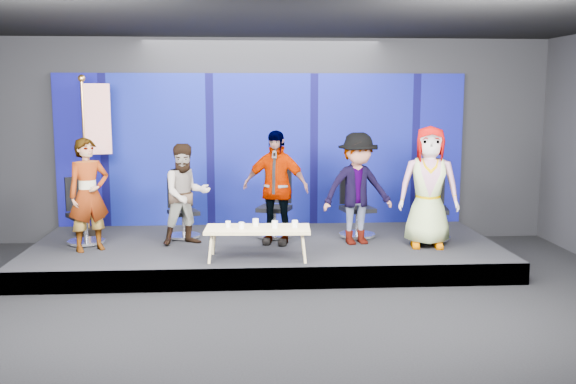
% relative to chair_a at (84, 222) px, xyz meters
% --- Properties ---
extents(ground, '(10.00, 10.00, 0.00)m').
position_rel_chair_a_xyz_m(ground, '(2.74, -2.61, -0.63)').
color(ground, black).
rests_on(ground, ground).
extents(room_walls, '(10.02, 8.02, 3.51)m').
position_rel_chair_a_xyz_m(room_walls, '(2.74, -2.61, 1.80)').
color(room_walls, black).
rests_on(room_walls, ground).
extents(riser, '(7.00, 3.00, 0.30)m').
position_rel_chair_a_xyz_m(riser, '(2.74, -0.11, -0.48)').
color(riser, black).
rests_on(riser, ground).
extents(backdrop, '(7.00, 0.08, 2.60)m').
position_rel_chair_a_xyz_m(backdrop, '(2.74, 1.34, 0.97)').
color(backdrop, '#090758').
rests_on(backdrop, riser).
extents(chair_a, '(0.78, 0.78, 1.01)m').
position_rel_chair_a_xyz_m(chair_a, '(0.00, 0.00, 0.00)').
color(chair_a, silver).
rests_on(chair_a, riser).
extents(panelist_a, '(0.71, 0.65, 1.63)m').
position_rel_chair_a_xyz_m(panelist_a, '(0.20, -0.46, 0.48)').
color(panelist_a, black).
rests_on(panelist_a, riser).
extents(chair_b, '(0.68, 0.68, 0.94)m').
position_rel_chair_a_xyz_m(chair_b, '(1.45, 0.32, -0.02)').
color(chair_b, silver).
rests_on(chair_b, riser).
extents(panelist_b, '(0.90, 0.80, 1.52)m').
position_rel_chair_a_xyz_m(panelist_b, '(1.56, -0.16, 0.43)').
color(panelist_b, black).
rests_on(panelist_b, riser).
extents(chair_c, '(0.76, 0.76, 1.06)m').
position_rel_chair_a_xyz_m(chair_c, '(2.91, 0.29, 0.02)').
color(chair_c, silver).
rests_on(chair_c, riser).
extents(panelist_c, '(1.09, 0.72, 1.72)m').
position_rel_chair_a_xyz_m(panelist_c, '(2.89, -0.21, 0.53)').
color(panelist_c, black).
rests_on(panelist_c, riser).
extents(chair_d, '(0.69, 0.69, 1.04)m').
position_rel_chair_a_xyz_m(chair_d, '(4.20, 0.20, 0.01)').
color(chair_d, silver).
rests_on(chair_d, riser).
extents(panelist_d, '(1.19, 0.83, 1.68)m').
position_rel_chair_a_xyz_m(panelist_d, '(4.12, -0.29, 0.51)').
color(panelist_d, black).
rests_on(panelist_d, riser).
extents(chair_e, '(0.73, 0.73, 1.11)m').
position_rel_chair_a_xyz_m(chair_e, '(5.32, -0.07, 0.03)').
color(chair_e, silver).
rests_on(chair_e, riser).
extents(panelist_e, '(0.96, 0.72, 1.79)m').
position_rel_chair_a_xyz_m(panelist_e, '(5.14, -0.55, 0.56)').
color(panelist_e, black).
rests_on(panelist_e, riser).
extents(coffee_table, '(1.46, 0.68, 0.44)m').
position_rel_chair_a_xyz_m(coffee_table, '(2.61, -1.13, 0.07)').
color(coffee_table, tan).
rests_on(coffee_table, riser).
extents(mug_a, '(0.07, 0.07, 0.08)m').
position_rel_chair_a_xyz_m(mug_a, '(2.20, -1.06, 0.15)').
color(mug_a, white).
rests_on(mug_a, coffee_table).
extents(mug_b, '(0.08, 0.08, 0.09)m').
position_rel_chair_a_xyz_m(mug_b, '(2.39, -1.19, 0.15)').
color(mug_b, white).
rests_on(mug_b, coffee_table).
extents(mug_c, '(0.08, 0.08, 0.10)m').
position_rel_chair_a_xyz_m(mug_c, '(2.58, -0.99, 0.16)').
color(mug_c, white).
rests_on(mug_c, coffee_table).
extents(mug_d, '(0.08, 0.08, 0.10)m').
position_rel_chair_a_xyz_m(mug_d, '(2.84, -1.16, 0.16)').
color(mug_d, white).
rests_on(mug_d, coffee_table).
extents(mug_e, '(0.08, 0.08, 0.10)m').
position_rel_chair_a_xyz_m(mug_e, '(3.12, -1.14, 0.16)').
color(mug_e, white).
rests_on(mug_e, coffee_table).
extents(flag_stand, '(0.58, 0.34, 2.55)m').
position_rel_chair_a_xyz_m(flag_stand, '(0.03, 0.66, 1.02)').
color(flag_stand, black).
rests_on(flag_stand, riser).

